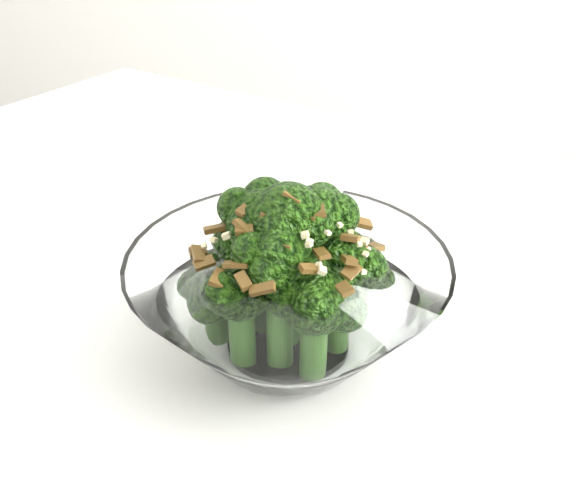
# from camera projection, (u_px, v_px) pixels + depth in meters

# --- Properties ---
(table) EXTENTS (1.40, 1.17, 0.75)m
(table) POSITION_uv_depth(u_px,v_px,m) (267.00, 315.00, 0.65)
(table) COLOR white
(table) RESTS_ON ground
(broccoli_dish) EXTENTS (0.23, 0.23, 0.14)m
(broccoli_dish) POSITION_uv_depth(u_px,v_px,m) (288.00, 292.00, 0.47)
(broccoli_dish) COLOR white
(broccoli_dish) RESTS_ON table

